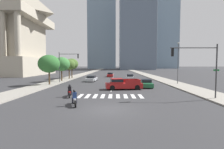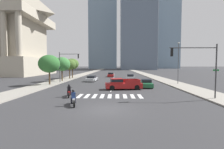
{
  "view_description": "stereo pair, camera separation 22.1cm",
  "coord_description": "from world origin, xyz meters",
  "px_view_note": "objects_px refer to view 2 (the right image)",
  "views": [
    {
      "loc": [
        0.56,
        -13.43,
        3.69
      ],
      "look_at": [
        0.0,
        15.86,
        2.0
      ],
      "focal_mm": 26.28,
      "sensor_mm": 36.0,
      "label": 1
    },
    {
      "loc": [
        0.78,
        -13.42,
        3.69
      ],
      "look_at": [
        0.0,
        15.86,
        2.0
      ],
      "focal_mm": 26.28,
      "sensor_mm": 36.0,
      "label": 2
    }
  ],
  "objects_px": {
    "street_tree_fourth": "(72,64)",
    "motorcycle_lead": "(73,99)",
    "traffic_signal_near": "(198,61)",
    "street_tree_nearest": "(49,64)",
    "sedan_silver_1": "(92,79)",
    "traffic_signal_far": "(67,62)",
    "motorcycle_trailing": "(69,92)",
    "street_tree_third": "(70,65)",
    "pickup_truck": "(122,84)",
    "street_tree_second": "(62,64)",
    "street_lamp_east": "(178,60)",
    "sedan_silver_2": "(130,77)",
    "sedan_red_0": "(111,75)",
    "sedan_green_3": "(146,83)"
  },
  "relations": [
    {
      "from": "pickup_truck",
      "to": "street_tree_second",
      "type": "bearing_deg",
      "value": -49.49
    },
    {
      "from": "pickup_truck",
      "to": "sedan_green_3",
      "type": "bearing_deg",
      "value": -153.39
    },
    {
      "from": "sedan_silver_2",
      "to": "traffic_signal_near",
      "type": "distance_m",
      "value": 23.93
    },
    {
      "from": "motorcycle_trailing",
      "to": "sedan_silver_1",
      "type": "xyz_separation_m",
      "value": [
        -0.07,
        18.12,
        0.01
      ]
    },
    {
      "from": "sedan_silver_2",
      "to": "traffic_signal_near",
      "type": "height_order",
      "value": "traffic_signal_near"
    },
    {
      "from": "pickup_truck",
      "to": "sedan_silver_1",
      "type": "relative_size",
      "value": 1.19
    },
    {
      "from": "pickup_truck",
      "to": "street_tree_third",
      "type": "xyz_separation_m",
      "value": [
        -13.05,
        17.74,
        3.01
      ]
    },
    {
      "from": "motorcycle_lead",
      "to": "street_tree_second",
      "type": "bearing_deg",
      "value": 1.62
    },
    {
      "from": "street_tree_nearest",
      "to": "motorcycle_trailing",
      "type": "bearing_deg",
      "value": -58.0
    },
    {
      "from": "motorcycle_trailing",
      "to": "sedan_silver_2",
      "type": "distance_m",
      "value": 23.73
    },
    {
      "from": "motorcycle_lead",
      "to": "motorcycle_trailing",
      "type": "relative_size",
      "value": 0.99
    },
    {
      "from": "traffic_signal_far",
      "to": "street_tree_fourth",
      "type": "distance_m",
      "value": 11.47
    },
    {
      "from": "pickup_truck",
      "to": "sedan_red_0",
      "type": "height_order",
      "value": "pickup_truck"
    },
    {
      "from": "motorcycle_trailing",
      "to": "sedan_silver_2",
      "type": "xyz_separation_m",
      "value": [
        9.0,
        21.96,
        0.04
      ]
    },
    {
      "from": "street_tree_fourth",
      "to": "motorcycle_lead",
      "type": "bearing_deg",
      "value": -74.77
    },
    {
      "from": "sedan_silver_1",
      "to": "traffic_signal_far",
      "type": "relative_size",
      "value": 0.77
    },
    {
      "from": "street_tree_second",
      "to": "street_tree_third",
      "type": "xyz_separation_m",
      "value": [
        0.0,
        6.01,
        -0.08
      ]
    },
    {
      "from": "sedan_silver_1",
      "to": "traffic_signal_near",
      "type": "xyz_separation_m",
      "value": [
        14.26,
        -19.25,
        3.56
      ]
    },
    {
      "from": "sedan_red_0",
      "to": "sedan_green_3",
      "type": "xyz_separation_m",
      "value": [
        6.78,
        -23.68,
        -0.02
      ]
    },
    {
      "from": "sedan_silver_1",
      "to": "street_tree_nearest",
      "type": "relative_size",
      "value": 0.88
    },
    {
      "from": "traffic_signal_near",
      "to": "street_lamp_east",
      "type": "bearing_deg",
      "value": -102.51
    },
    {
      "from": "traffic_signal_near",
      "to": "street_tree_fourth",
      "type": "distance_m",
      "value": 34.61
    },
    {
      "from": "street_lamp_east",
      "to": "street_tree_nearest",
      "type": "distance_m",
      "value": 24.09
    },
    {
      "from": "street_tree_nearest",
      "to": "street_tree_second",
      "type": "relative_size",
      "value": 1.01
    },
    {
      "from": "motorcycle_lead",
      "to": "street_tree_fourth",
      "type": "height_order",
      "value": "street_tree_fourth"
    },
    {
      "from": "traffic_signal_far",
      "to": "street_tree_fourth",
      "type": "bearing_deg",
      "value": 99.54
    },
    {
      "from": "sedan_silver_1",
      "to": "street_lamp_east",
      "type": "xyz_separation_m",
      "value": [
        17.34,
        -5.4,
        4.06
      ]
    },
    {
      "from": "sedan_green_3",
      "to": "sedan_red_0",
      "type": "bearing_deg",
      "value": -159.5
    },
    {
      "from": "sedan_red_0",
      "to": "street_tree_third",
      "type": "height_order",
      "value": "street_tree_third"
    },
    {
      "from": "sedan_silver_1",
      "to": "street_tree_second",
      "type": "xyz_separation_m",
      "value": [
        -6.66,
        -0.4,
        3.31
      ]
    },
    {
      "from": "street_tree_third",
      "to": "street_tree_fourth",
      "type": "xyz_separation_m",
      "value": [
        0.0,
        2.71,
        0.17
      ]
    },
    {
      "from": "traffic_signal_near",
      "to": "street_lamp_east",
      "type": "xyz_separation_m",
      "value": [
        3.07,
        13.85,
        0.51
      ]
    },
    {
      "from": "motorcycle_trailing",
      "to": "pickup_truck",
      "type": "relative_size",
      "value": 0.36
    },
    {
      "from": "sedan_silver_1",
      "to": "motorcycle_lead",
      "type": "bearing_deg",
      "value": -170.57
    },
    {
      "from": "motorcycle_lead",
      "to": "traffic_signal_near",
      "type": "bearing_deg",
      "value": -96.16
    },
    {
      "from": "motorcycle_lead",
      "to": "traffic_signal_far",
      "type": "relative_size",
      "value": 0.33
    },
    {
      "from": "street_tree_second",
      "to": "street_tree_fourth",
      "type": "distance_m",
      "value": 8.72
    },
    {
      "from": "pickup_truck",
      "to": "sedan_green_3",
      "type": "relative_size",
      "value": 1.15
    },
    {
      "from": "traffic_signal_far",
      "to": "street_lamp_east",
      "type": "bearing_deg",
      "value": -6.24
    },
    {
      "from": "motorcycle_trailing",
      "to": "street_tree_third",
      "type": "relative_size",
      "value": 0.41
    },
    {
      "from": "street_tree_second",
      "to": "sedan_silver_2",
      "type": "bearing_deg",
      "value": 15.1
    },
    {
      "from": "motorcycle_lead",
      "to": "street_lamp_east",
      "type": "relative_size",
      "value": 0.26
    },
    {
      "from": "street_lamp_east",
      "to": "street_tree_second",
      "type": "relative_size",
      "value": 1.46
    },
    {
      "from": "motorcycle_lead",
      "to": "traffic_signal_far",
      "type": "xyz_separation_m",
      "value": [
        -6.4,
        19.2,
        3.81
      ]
    },
    {
      "from": "street_tree_third",
      "to": "street_tree_fourth",
      "type": "height_order",
      "value": "street_tree_fourth"
    },
    {
      "from": "street_tree_nearest",
      "to": "pickup_truck",
      "type": "bearing_deg",
      "value": -20.17
    },
    {
      "from": "street_tree_second",
      "to": "motorcycle_lead",
      "type": "bearing_deg",
      "value": -69.13
    },
    {
      "from": "pickup_truck",
      "to": "motorcycle_trailing",
      "type": "bearing_deg",
      "value": 35.9
    },
    {
      "from": "traffic_signal_near",
      "to": "street_tree_nearest",
      "type": "distance_m",
      "value": 24.08
    },
    {
      "from": "sedan_silver_2",
      "to": "street_tree_third",
      "type": "bearing_deg",
      "value": -91.47
    }
  ]
}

